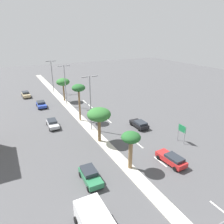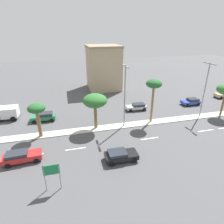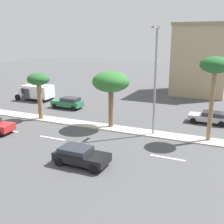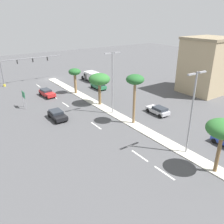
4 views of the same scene
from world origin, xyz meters
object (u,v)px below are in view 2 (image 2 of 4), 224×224
sedan_blue_right (191,101)px  box_truck (3,113)px  commercial_building (103,67)px  palm_tree_outboard (95,101)px  directional_road_sign (52,172)px  street_lamp_leading (205,86)px  palm_tree_trailing (154,86)px  palm_tree_near (37,110)px  sedan_silver_center (137,107)px  sedan_red_near (21,156)px  sedan_green_trailing (44,117)px  sedan_tan_rear (223,94)px  street_lamp_mid (125,92)px  sedan_black_left (120,155)px

sedan_blue_right → box_truck: bearing=-92.8°
commercial_building → palm_tree_outboard: bearing=-15.1°
commercial_building → palm_tree_outboard: size_ratio=1.97×
directional_road_sign → street_lamp_leading: size_ratio=0.31×
box_truck → palm_tree_trailing: bearing=73.7°
palm_tree_near → sedan_blue_right: 31.06m
palm_tree_outboard → sedan_silver_center: palm_tree_outboard is taller
sedan_silver_center → sedan_red_near: 22.84m
commercial_building → palm_tree_near: size_ratio=2.17×
sedan_red_near → street_lamp_leading: bearing=101.5°
sedan_green_trailing → sedan_silver_center: (-0.55, 17.76, -0.07)m
palm_tree_near → sedan_tan_rear: palm_tree_near is taller
palm_tree_outboard → palm_tree_trailing: bearing=89.5°
sedan_green_trailing → sedan_blue_right: (-0.44, 30.20, -0.05)m
palm_tree_trailing → sedan_tan_rear: size_ratio=1.90×
palm_tree_near → box_truck: size_ratio=0.96×
palm_tree_trailing → sedan_blue_right: palm_tree_trailing is taller
street_lamp_leading → sedan_green_trailing: size_ratio=2.31×
sedan_red_near → commercial_building: bearing=150.4°
directional_road_sign → sedan_green_trailing: directional_road_sign is taller
palm_tree_outboard → street_lamp_leading: bearing=89.5°
commercial_building → palm_tree_trailing: 22.88m
street_lamp_mid → street_lamp_leading: (-0.31, 14.95, -0.14)m
sedan_red_near → palm_tree_outboard: bearing=121.3°
sedan_silver_center → sedan_blue_right: sedan_blue_right is taller
palm_tree_outboard → sedan_green_trailing: (-5.05, -8.48, -3.94)m
palm_tree_near → directional_road_sign: bearing=11.2°
street_lamp_mid → sedan_silver_center: street_lamp_mid is taller
street_lamp_leading → box_truck: bearing=-102.0°
palm_tree_near → sedan_blue_right: bearing=101.4°
palm_tree_trailing → street_lamp_leading: 9.93m
palm_tree_outboard → sedan_red_near: 12.64m
sedan_green_trailing → sedan_silver_center: bearing=91.8°
commercial_building → palm_tree_outboard: commercial_building is taller
directional_road_sign → commercial_building: (-34.23, 12.37, 3.49)m
palm_tree_near → sedan_silver_center: (-6.20, 17.81, -3.63)m
sedan_green_trailing → box_truck: bearing=-107.8°
street_lamp_leading → sedan_black_left: size_ratio=2.39×
directional_road_sign → palm_tree_outboard: (-11.76, 6.32, 2.56)m
palm_tree_trailing → street_lamp_leading: (0.07, 9.90, -0.75)m
street_lamp_mid → sedan_blue_right: size_ratio=2.59×
palm_tree_trailing → street_lamp_mid: (0.38, -5.05, -0.60)m
sedan_green_trailing → box_truck: 7.46m
palm_tree_trailing → sedan_silver_center: 8.16m
street_lamp_mid → sedan_green_trailing: 15.17m
street_lamp_leading → box_truck: 36.26m
sedan_silver_center → box_truck: size_ratio=0.77×
sedan_black_left → sedan_red_near: sedan_red_near is taller
palm_tree_trailing → sedan_black_left: size_ratio=1.84×
sedan_blue_right → sedan_tan_rear: (-2.26, 10.44, 0.06)m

